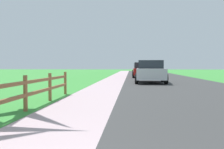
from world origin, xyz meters
The scene contains 8 objects.
ground_plane centered at (0.00, 25.00, 0.00)m, with size 120.00×120.00×0.00m, color #3A8E39.
road_asphalt centered at (3.50, 27.00, 0.00)m, with size 7.00×66.00×0.01m, color #373737.
curb_concrete centered at (-3.00, 27.00, 0.00)m, with size 6.00×66.00×0.01m, color #B79DA3.
grass_verge centered at (-4.50, 27.00, 0.01)m, with size 5.00×66.00×0.00m, color #3A8E39.
rail_fence centered at (-2.27, 4.90, 0.56)m, with size 0.11×9.82×0.96m.
parked_suv_silver centered at (1.91, 17.31, 0.80)m, with size 2.29×4.47×1.61m.
parked_car_red centered at (1.67, 25.34, 0.78)m, with size 2.06×4.27×1.57m.
parked_car_beige centered at (1.74, 32.88, 0.76)m, with size 2.17×4.34×1.54m.
Camera 1 is at (0.51, -0.29, 1.21)m, focal length 38.85 mm.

